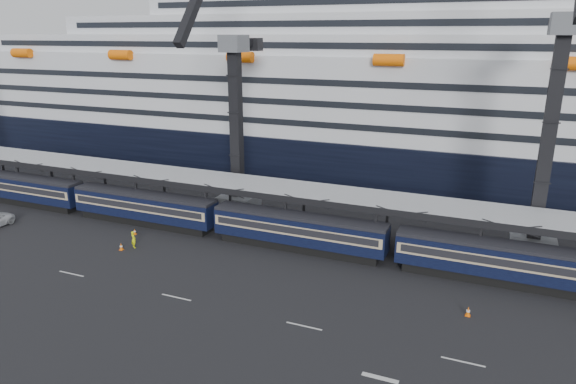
% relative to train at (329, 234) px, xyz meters
% --- Properties ---
extents(ground, '(260.00, 260.00, 0.00)m').
position_rel_train_xyz_m(ground, '(4.65, -10.00, -2.20)').
color(ground, black).
rests_on(ground, ground).
extents(lane_markings, '(111.00, 4.27, 0.02)m').
position_rel_train_xyz_m(lane_markings, '(12.80, -15.23, -2.19)').
color(lane_markings, beige).
rests_on(lane_markings, ground).
extents(train, '(133.05, 3.00, 4.05)m').
position_rel_train_xyz_m(train, '(0.00, 0.00, 0.00)').
color(train, black).
rests_on(train, ground).
extents(canopy, '(130.00, 6.25, 5.53)m').
position_rel_train_xyz_m(canopy, '(4.65, 4.00, 3.05)').
color(canopy, '#93959B').
rests_on(canopy, ground).
extents(cruise_ship, '(214.09, 28.84, 34.00)m').
position_rel_train_xyz_m(cruise_ship, '(3.57, 35.99, 10.14)').
color(cruise_ship, black).
rests_on(cruise_ship, ground).
extents(crane_dark_near, '(4.50, 17.75, 35.08)m').
position_rel_train_xyz_m(crane_dark_near, '(-15.35, 8.59, 9.73)').
color(crane_dark_near, '#52555A').
rests_on(crane_dark_near, ground).
extents(crane_dark_mid, '(4.50, 18.24, 39.64)m').
position_rel_train_xyz_m(crane_dark_mid, '(19.65, 7.59, 11.16)').
color(crane_dark_mid, '#52555A').
rests_on(crane_dark_mid, ground).
extents(worker, '(0.82, 0.72, 1.88)m').
position_rel_train_xyz_m(worker, '(-19.89, -6.51, -1.26)').
color(worker, '#D8E40C').
rests_on(worker, ground).
extents(traffic_cone_b, '(0.34, 0.34, 0.69)m').
position_rel_train_xyz_m(traffic_cone_b, '(-22.29, -3.38, -1.86)').
color(traffic_cone_b, '#FF6808').
rests_on(traffic_cone_b, ground).
extents(traffic_cone_c, '(0.40, 0.40, 0.80)m').
position_rel_train_xyz_m(traffic_cone_c, '(-20.74, -7.56, -1.80)').
color(traffic_cone_c, '#FF6808').
rests_on(traffic_cone_c, ground).
extents(traffic_cone_d, '(0.42, 0.42, 0.84)m').
position_rel_train_xyz_m(traffic_cone_d, '(14.48, -7.37, -1.78)').
color(traffic_cone_d, '#FF6808').
rests_on(traffic_cone_d, ground).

